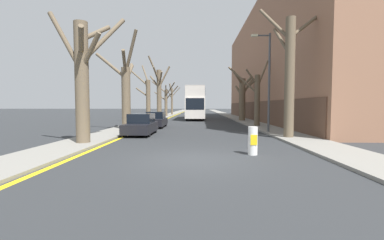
# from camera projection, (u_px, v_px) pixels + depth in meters

# --- Properties ---
(ground_plane) EXTENTS (300.00, 300.00, 0.00)m
(ground_plane) POSITION_uv_depth(u_px,v_px,m) (195.00, 160.00, 9.50)
(ground_plane) COLOR #2B2D30
(sidewalk_left) EXTENTS (2.45, 120.00, 0.12)m
(sidewalk_left) POSITION_uv_depth(u_px,v_px,m) (172.00, 114.00, 59.56)
(sidewalk_left) COLOR gray
(sidewalk_left) RESTS_ON ground
(sidewalk_right) EXTENTS (2.45, 120.00, 0.12)m
(sidewalk_right) POSITION_uv_depth(u_px,v_px,m) (224.00, 114.00, 59.24)
(sidewalk_right) COLOR gray
(sidewalk_right) RESTS_ON ground
(building_facade_right) EXTENTS (10.08, 42.39, 14.92)m
(building_facade_right) POSITION_uv_depth(u_px,v_px,m) (289.00, 65.00, 34.52)
(building_facade_right) COLOR #93664C
(building_facade_right) RESTS_ON ground
(kerb_line_stripe) EXTENTS (0.24, 120.00, 0.01)m
(kerb_line_stripe) POSITION_uv_depth(u_px,v_px,m) (178.00, 114.00, 59.52)
(kerb_line_stripe) COLOR yellow
(kerb_line_stripe) RESTS_ON ground
(street_tree_left_0) EXTENTS (3.48, 3.68, 6.99)m
(street_tree_left_0) POSITION_uv_depth(u_px,v_px,m) (83.00, 75.00, 13.01)
(street_tree_left_0) COLOR brown
(street_tree_left_0) RESTS_ON ground
(street_tree_left_1) EXTENTS (4.03, 4.20, 7.80)m
(street_tree_left_1) POSITION_uv_depth(u_px,v_px,m) (126.00, 90.00, 20.69)
(street_tree_left_1) COLOR brown
(street_tree_left_1) RESTS_ON ground
(street_tree_left_2) EXTENTS (2.82, 2.37, 7.00)m
(street_tree_left_2) POSITION_uv_depth(u_px,v_px,m) (147.00, 97.00, 30.13)
(street_tree_left_2) COLOR brown
(street_tree_left_2) RESTS_ON ground
(street_tree_left_3) EXTENTS (3.29, 3.48, 9.12)m
(street_tree_left_3) POSITION_uv_depth(u_px,v_px,m) (159.00, 91.00, 37.49)
(street_tree_left_3) COLOR brown
(street_tree_left_3) RESTS_ON ground
(street_tree_left_4) EXTENTS (4.90, 2.25, 6.40)m
(street_tree_left_4) POSITION_uv_depth(u_px,v_px,m) (166.00, 100.00, 45.84)
(street_tree_left_4) COLOR brown
(street_tree_left_4) RESTS_ON ground
(street_tree_left_5) EXTENTS (2.71, 4.38, 6.88)m
(street_tree_left_5) POSITION_uv_depth(u_px,v_px,m) (172.00, 99.00, 54.57)
(street_tree_left_5) COLOR brown
(street_tree_left_5) RESTS_ON ground
(street_tree_right_0) EXTENTS (4.02, 2.79, 8.54)m
(street_tree_right_0) POSITION_uv_depth(u_px,v_px,m) (289.00, 71.00, 15.35)
(street_tree_right_0) COLOR brown
(street_tree_right_0) RESTS_ON ground
(street_tree_right_1) EXTENTS (4.20, 2.27, 6.53)m
(street_tree_right_1) POSITION_uv_depth(u_px,v_px,m) (256.00, 96.00, 24.15)
(street_tree_right_1) COLOR brown
(street_tree_right_1) RESTS_ON ground
(street_tree_right_2) EXTENTS (4.05, 3.37, 6.29)m
(street_tree_right_2) POSITION_uv_depth(u_px,v_px,m) (243.00, 96.00, 32.66)
(street_tree_right_2) COLOR brown
(street_tree_right_2) RESTS_ON ground
(double_decker_bus) EXTENTS (2.59, 11.54, 4.60)m
(double_decker_bus) POSITION_uv_depth(u_px,v_px,m) (196.00, 102.00, 37.67)
(double_decker_bus) COLOR silver
(double_decker_bus) RESTS_ON ground
(parked_car_0) EXTENTS (1.74, 4.11, 1.45)m
(parked_car_0) POSITION_uv_depth(u_px,v_px,m) (141.00, 125.00, 17.70)
(parked_car_0) COLOR black
(parked_car_0) RESTS_ON ground
(parked_car_1) EXTENTS (1.74, 3.96, 1.44)m
(parked_car_1) POSITION_uv_depth(u_px,v_px,m) (156.00, 120.00, 23.72)
(parked_car_1) COLOR black
(parked_car_1) RESTS_ON ground
(lamp_post) EXTENTS (1.40, 0.20, 7.14)m
(lamp_post) POSITION_uv_depth(u_px,v_px,m) (268.00, 77.00, 18.39)
(lamp_post) COLOR #4C4F54
(lamp_post) RESTS_ON ground
(traffic_bollard) EXTENTS (0.38, 0.39, 1.15)m
(traffic_bollard) POSITION_uv_depth(u_px,v_px,m) (253.00, 141.00, 10.42)
(traffic_bollard) COLOR white
(traffic_bollard) RESTS_ON ground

